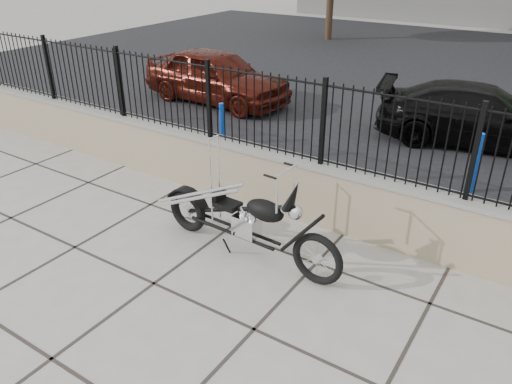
% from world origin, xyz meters
% --- Properties ---
extents(ground_plane, '(90.00, 90.00, 0.00)m').
position_xyz_m(ground_plane, '(0.00, 0.00, 0.00)').
color(ground_plane, '#99968E').
rests_on(ground_plane, ground).
extents(parking_lot, '(30.00, 30.00, 0.00)m').
position_xyz_m(parking_lot, '(0.00, 12.50, 0.00)').
color(parking_lot, black).
rests_on(parking_lot, ground).
extents(retaining_wall, '(14.00, 0.36, 0.96)m').
position_xyz_m(retaining_wall, '(0.00, 2.50, 0.48)').
color(retaining_wall, gray).
rests_on(retaining_wall, ground_plane).
extents(iron_fence, '(14.00, 0.08, 1.20)m').
position_xyz_m(iron_fence, '(0.00, 2.50, 1.56)').
color(iron_fence, black).
rests_on(iron_fence, retaining_wall).
extents(chopper_motorcycle, '(2.71, 0.61, 1.62)m').
position_xyz_m(chopper_motorcycle, '(0.56, 1.18, 0.81)').
color(chopper_motorcycle, black).
rests_on(chopper_motorcycle, ground_plane).
extents(car_red, '(4.11, 1.82, 1.38)m').
position_xyz_m(car_red, '(-4.07, 6.68, 0.69)').
color(car_red, '#48120A').
rests_on(car_red, parking_lot).
extents(car_black, '(4.44, 2.53, 1.21)m').
position_xyz_m(car_black, '(2.30, 7.26, 0.61)').
color(car_black, black).
rests_on(car_black, parking_lot).
extents(bollard_a, '(0.12, 0.12, 0.87)m').
position_xyz_m(bollard_a, '(-2.14, 4.32, 0.44)').
color(bollard_a, '#0E22D7').
rests_on(bollard_a, ground_plane).
extents(bollard_b, '(0.16, 0.16, 1.05)m').
position_xyz_m(bollard_b, '(2.71, 4.83, 0.52)').
color(bollard_b, blue).
rests_on(bollard_b, ground_plane).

